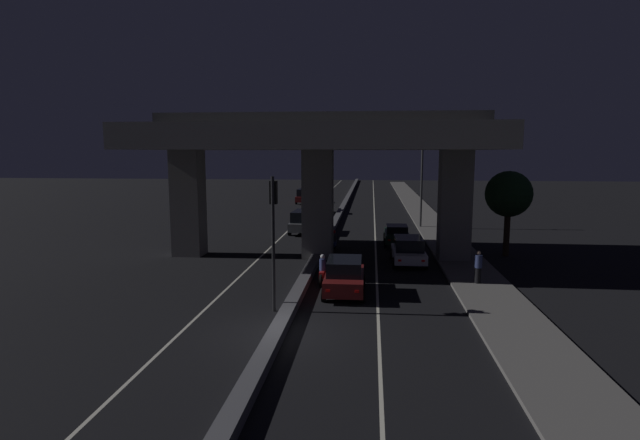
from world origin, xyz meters
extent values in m
plane|color=black|center=(0.00, 0.00, 0.00)|extent=(200.00, 200.00, 0.00)
cube|color=beige|center=(-3.66, 35.00, 0.00)|extent=(0.12, 126.00, 0.00)
cube|color=beige|center=(3.66, 35.00, 0.00)|extent=(0.12, 126.00, 0.00)
cube|color=#4C4C51|center=(0.00, 35.00, 0.20)|extent=(0.57, 126.00, 0.39)
cube|color=#5B5956|center=(8.81, 28.00, 0.07)|extent=(2.96, 126.00, 0.15)
cube|color=gray|center=(-8.35, 13.40, 3.38)|extent=(1.85, 1.64, 6.76)
cube|color=gray|center=(8.35, 13.40, 3.38)|extent=(1.85, 1.64, 6.76)
cube|color=gray|center=(0.00, 13.40, 3.38)|extent=(1.85, 1.64, 6.76)
cube|color=gray|center=(0.00, 13.40, 7.46)|extent=(20.81, 12.27, 1.40)
cube|color=#333335|center=(0.00, 13.40, 8.61)|extent=(20.81, 0.40, 0.90)
cylinder|color=black|center=(-0.69, 2.59, 2.83)|extent=(0.14, 0.14, 5.66)
cube|color=black|center=(-0.69, 2.77, 4.99)|extent=(0.30, 0.28, 0.95)
sphere|color=black|center=(-0.69, 2.92, 5.28)|extent=(0.18, 0.18, 0.18)
sphere|color=black|center=(-0.69, 2.92, 4.99)|extent=(0.18, 0.18, 0.18)
sphere|color=green|center=(-0.69, 2.92, 4.69)|extent=(0.18, 0.18, 0.18)
cylinder|color=#2D2D30|center=(7.62, 26.43, 4.29)|extent=(0.18, 0.18, 8.59)
cylinder|color=#2D2D30|center=(6.65, 26.43, 8.44)|extent=(1.93, 0.10, 0.10)
ellipsoid|color=#F2B759|center=(5.69, 26.43, 8.34)|extent=(0.56, 0.32, 0.24)
cube|color=#591414|center=(2.11, 5.45, 0.65)|extent=(1.83, 3.93, 0.68)
cube|color=black|center=(2.11, 5.45, 1.34)|extent=(1.60, 2.36, 0.68)
cylinder|color=black|center=(1.22, 6.73, 0.31)|extent=(0.21, 0.62, 0.62)
cylinder|color=black|center=(2.97, 6.75, 0.31)|extent=(0.21, 0.62, 0.62)
cylinder|color=black|center=(1.25, 4.15, 0.31)|extent=(0.21, 0.62, 0.62)
cylinder|color=black|center=(3.00, 4.17, 0.31)|extent=(0.21, 0.62, 0.62)
cube|color=red|center=(1.51, 3.48, 0.69)|extent=(0.18, 0.03, 0.11)
cube|color=red|center=(2.76, 3.50, 0.69)|extent=(0.18, 0.03, 0.11)
cube|color=silver|center=(5.55, 12.16, 0.61)|extent=(1.90, 4.00, 0.55)
cube|color=black|center=(5.55, 12.16, 1.25)|extent=(1.65, 2.41, 0.73)
cylinder|color=black|center=(4.63, 13.46, 0.33)|extent=(0.21, 0.66, 0.66)
cylinder|color=black|center=(6.43, 13.49, 0.33)|extent=(0.21, 0.66, 0.66)
cylinder|color=black|center=(4.67, 10.84, 0.33)|extent=(0.21, 0.66, 0.66)
cylinder|color=black|center=(6.47, 10.87, 0.33)|extent=(0.21, 0.66, 0.66)
cube|color=red|center=(4.94, 10.16, 0.63)|extent=(0.18, 0.03, 0.11)
cube|color=red|center=(6.23, 10.18, 0.63)|extent=(0.18, 0.03, 0.11)
cube|color=black|center=(5.16, 18.29, 0.65)|extent=(1.68, 3.92, 0.63)
cube|color=black|center=(5.16, 18.09, 1.20)|extent=(1.47, 1.88, 0.49)
cylinder|color=black|center=(4.35, 19.58, 0.33)|extent=(0.20, 0.67, 0.67)
cylinder|color=black|center=(5.97, 19.57, 0.33)|extent=(0.20, 0.67, 0.67)
cylinder|color=black|center=(4.34, 17.00, 0.33)|extent=(0.20, 0.67, 0.67)
cylinder|color=black|center=(5.96, 16.99, 0.33)|extent=(0.20, 0.67, 0.67)
cube|color=red|center=(4.56, 16.33, 0.68)|extent=(0.18, 0.03, 0.11)
cube|color=red|center=(5.73, 16.32, 0.68)|extent=(0.18, 0.03, 0.11)
cube|color=#515459|center=(-2.21, 22.81, 0.68)|extent=(1.94, 4.36, 0.66)
cube|color=black|center=(-2.22, 22.70, 1.43)|extent=(1.68, 3.15, 0.84)
cylinder|color=black|center=(-1.40, 21.36, 0.35)|extent=(0.23, 0.70, 0.70)
cylinder|color=black|center=(-3.13, 21.43, 0.35)|extent=(0.23, 0.70, 0.70)
cylinder|color=black|center=(-1.29, 24.19, 0.35)|extent=(0.23, 0.70, 0.70)
cylinder|color=black|center=(-3.02, 24.26, 0.35)|extent=(0.23, 0.70, 0.70)
cube|color=white|center=(-1.51, 24.94, 0.58)|extent=(0.18, 0.04, 0.11)
cube|color=white|center=(-2.75, 24.99, 0.58)|extent=(0.18, 0.04, 0.11)
cube|color=#591414|center=(-1.80, 35.66, 0.66)|extent=(1.94, 4.13, 0.72)
cube|color=black|center=(-1.80, 35.76, 1.24)|extent=(1.63, 1.69, 0.44)
cylinder|color=black|center=(-0.88, 34.36, 0.31)|extent=(0.23, 0.62, 0.61)
cylinder|color=black|center=(-2.61, 34.28, 0.31)|extent=(0.23, 0.62, 0.61)
cylinder|color=black|center=(-0.99, 37.03, 0.31)|extent=(0.23, 0.62, 0.61)
cylinder|color=black|center=(-2.72, 36.96, 0.31)|extent=(0.23, 0.62, 0.61)
cube|color=white|center=(-1.27, 37.72, 0.56)|extent=(0.18, 0.04, 0.11)
cube|color=white|center=(-2.51, 37.67, 0.56)|extent=(0.18, 0.04, 0.11)
cube|color=#591414|center=(-5.24, 46.49, 0.65)|extent=(1.94, 4.79, 0.67)
cube|color=black|center=(-5.25, 46.37, 1.43)|extent=(1.67, 3.46, 0.90)
cylinder|color=black|center=(-4.45, 44.89, 0.31)|extent=(0.22, 0.63, 0.63)
cylinder|color=black|center=(-6.16, 44.96, 0.31)|extent=(0.22, 0.63, 0.63)
cylinder|color=black|center=(-4.32, 48.01, 0.31)|extent=(0.22, 0.63, 0.63)
cylinder|color=black|center=(-6.04, 48.08, 0.31)|extent=(0.22, 0.63, 0.63)
cube|color=white|center=(-4.54, 48.84, 0.55)|extent=(0.18, 0.04, 0.11)
cube|color=white|center=(-5.76, 48.88, 0.55)|extent=(0.18, 0.04, 0.11)
cylinder|color=black|center=(0.95, 7.80, 0.32)|extent=(0.11, 0.64, 0.63)
cylinder|color=black|center=(0.88, 6.49, 0.32)|extent=(0.13, 0.64, 0.63)
cube|color=maroon|center=(0.91, 7.15, 0.54)|extent=(0.29, 1.01, 0.32)
cylinder|color=navy|center=(0.91, 7.15, 0.99)|extent=(0.33, 0.33, 0.59)
sphere|color=silver|center=(0.91, 7.15, 1.41)|extent=(0.24, 0.24, 0.24)
cube|color=red|center=(0.88, 6.44, 0.54)|extent=(0.08, 0.03, 0.08)
cylinder|color=black|center=(0.89, 16.37, 0.27)|extent=(0.11, 0.54, 0.53)
cylinder|color=black|center=(0.81, 15.05, 0.27)|extent=(0.13, 0.54, 0.53)
cube|color=navy|center=(0.85, 15.71, 0.49)|extent=(0.30, 1.02, 0.32)
cylinder|color=#3F3F44|center=(0.85, 15.71, 0.91)|extent=(0.34, 0.34, 0.52)
sphere|color=#B21919|center=(0.85, 15.71, 1.29)|extent=(0.24, 0.24, 0.24)
cube|color=red|center=(0.81, 15.00, 0.49)|extent=(0.08, 0.03, 0.08)
cylinder|color=black|center=(8.65, 7.55, 0.54)|extent=(0.32, 0.32, 0.78)
cylinder|color=navy|center=(8.65, 7.55, 1.25)|extent=(0.38, 0.38, 0.65)
sphere|color=tan|center=(8.65, 7.55, 1.68)|extent=(0.21, 0.21, 0.21)
cylinder|color=#2D2116|center=(11.97, 15.20, 1.45)|extent=(0.38, 0.38, 2.89)
sphere|color=black|center=(11.97, 15.20, 3.99)|extent=(2.92, 2.92, 2.92)
camera|label=1|loc=(3.31, -17.34, 6.66)|focal=28.00mm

